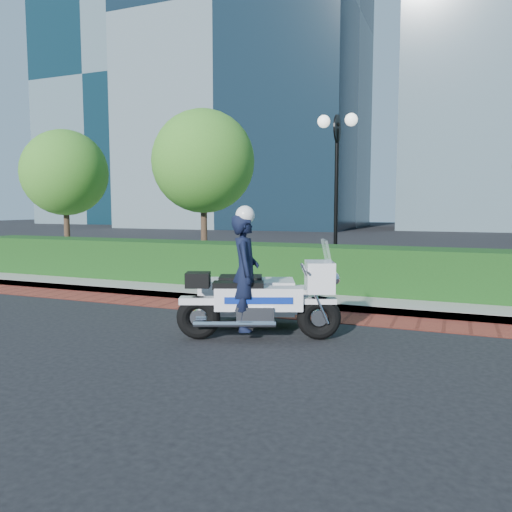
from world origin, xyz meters
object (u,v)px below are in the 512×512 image
at_px(lamppost, 337,170).
at_px(police_motorcycle, 252,290).
at_px(tree_b, 203,162).
at_px(tree_a, 65,173).

bearing_deg(lamppost, police_motorcycle, -91.20).
bearing_deg(tree_b, tree_a, 180.00).
xyz_separation_m(tree_a, police_motorcycle, (9.89, -6.68, -2.52)).
relative_size(lamppost, tree_b, 0.86).
bearing_deg(police_motorcycle, tree_a, 124.60).
distance_m(tree_a, tree_b, 5.50).
xyz_separation_m(tree_b, police_motorcycle, (4.39, -6.68, -2.73)).
xyz_separation_m(lamppost, tree_a, (-10.00, 1.30, 0.26)).
distance_m(tree_a, police_motorcycle, 12.19).
distance_m(lamppost, tree_b, 4.71).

